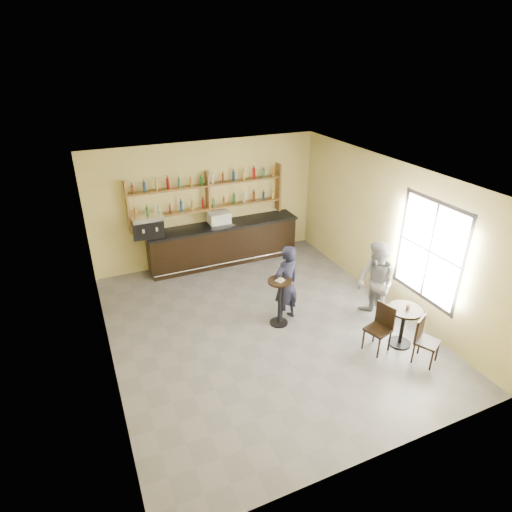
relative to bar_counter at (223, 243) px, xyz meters
name	(u,v)px	position (x,y,z in m)	size (l,w,h in m)	color
floor	(263,327)	(-0.29, -3.15, -0.55)	(7.00, 7.00, 0.00)	slate
ceiling	(264,177)	(-0.29, -3.15, 2.65)	(7.00, 7.00, 0.00)	white
wall_back	(207,203)	(-0.29, 0.35, 1.05)	(7.00, 7.00, 0.00)	#D6C87A
wall_front	(380,374)	(-0.29, -6.65, 1.05)	(7.00, 7.00, 0.00)	#D6C87A
wall_left	(100,291)	(-3.29, -3.15, 1.05)	(7.00, 7.00, 0.00)	#D6C87A
wall_right	(388,233)	(2.71, -3.15, 1.05)	(7.00, 7.00, 0.00)	#D6C87A
window_pane	(430,251)	(2.70, -4.35, 1.15)	(2.00, 2.00, 0.00)	white
window_frame	(429,251)	(2.70, -4.35, 1.15)	(0.04, 1.70, 2.10)	black
shelf_unit	(208,197)	(-0.29, 0.22, 1.26)	(4.00, 0.26, 1.40)	brown
liquor_bottles	(208,190)	(-0.29, 0.22, 1.43)	(3.68, 0.10, 1.00)	#8C5919
bar_counter	(223,243)	(0.00, 0.00, 0.00)	(4.04, 0.79, 1.09)	black
espresso_machine	(148,226)	(-1.91, 0.00, 0.81)	(0.74, 0.48, 0.53)	black
pastry_case	(219,219)	(-0.10, 0.00, 0.71)	(0.56, 0.45, 0.33)	silver
pedestal_table	(279,302)	(0.07, -3.16, -0.03)	(0.50, 0.50, 1.04)	black
napkin	(280,280)	(0.07, -3.16, 0.49)	(0.16, 0.16, 0.00)	white
donut	(281,279)	(0.08, -3.17, 0.52)	(0.13, 0.13, 0.05)	gold
cup_pedestal	(284,275)	(0.21, -3.06, 0.54)	(0.12, 0.12, 0.09)	white
man_main	(286,284)	(0.27, -3.05, 0.31)	(0.63, 0.41, 1.71)	black
cafe_table	(402,327)	(1.94, -4.75, -0.14)	(0.64, 0.64, 0.81)	black
cup_cafe	(408,306)	(1.99, -4.75, 0.31)	(0.09, 0.09, 0.09)	white
chair_west	(378,329)	(1.39, -4.70, -0.07)	(0.41, 0.41, 0.95)	black
chair_south	(427,342)	(1.99, -5.35, -0.10)	(0.39, 0.39, 0.90)	black
patron_second	(375,284)	(1.93, -3.84, 0.34)	(0.86, 0.67, 1.78)	gray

